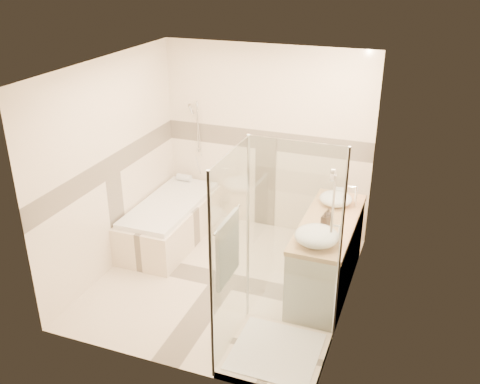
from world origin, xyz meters
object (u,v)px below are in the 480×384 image
(vanity, at_px, (327,254))
(vessel_sink_near, at_px, (336,199))
(bathtub, at_px, (171,219))
(amenity_bottle_a, at_px, (325,219))
(shower_enclosure, at_px, (268,307))
(amenity_bottle_b, at_px, (328,214))
(vessel_sink_far, at_px, (317,236))

(vanity, bearing_deg, vessel_sink_near, 92.70)
(bathtub, bearing_deg, amenity_bottle_a, -12.86)
(bathtub, distance_m, shower_enclosure, 2.47)
(amenity_bottle_a, bearing_deg, vanity, 81.66)
(shower_enclosure, relative_size, amenity_bottle_b, 14.64)
(shower_enclosure, relative_size, vessel_sink_far, 4.56)
(amenity_bottle_b, bearing_deg, vessel_sink_far, -90.00)
(shower_enclosure, distance_m, amenity_bottle_b, 1.37)
(bathtub, xyz_separation_m, vessel_sink_near, (2.13, 0.07, 0.62))
(vessel_sink_far, distance_m, amenity_bottle_a, 0.41)
(vessel_sink_far, relative_size, amenity_bottle_b, 3.21)
(bathtub, relative_size, vessel_sink_near, 4.52)
(bathtub, distance_m, vanity, 2.18)
(vanity, xyz_separation_m, vessel_sink_far, (-0.02, -0.55, 0.51))
(vanity, distance_m, vessel_sink_near, 0.65)
(vessel_sink_far, height_order, amenity_bottle_b, vessel_sink_far)
(vessel_sink_near, relative_size, vessel_sink_far, 0.84)
(bathtub, distance_m, amenity_bottle_a, 2.27)
(amenity_bottle_a, height_order, amenity_bottle_b, amenity_bottle_a)
(bathtub, height_order, amenity_bottle_b, amenity_bottle_b)
(amenity_bottle_a, bearing_deg, vessel_sink_far, -90.00)
(amenity_bottle_a, distance_m, amenity_bottle_b, 0.14)
(amenity_bottle_b, bearing_deg, amenity_bottle_a, -90.00)
(vanity, distance_m, shower_enclosure, 1.31)
(vessel_sink_far, distance_m, amenity_bottle_b, 0.55)
(bathtub, height_order, vessel_sink_near, vessel_sink_near)
(vanity, xyz_separation_m, amenity_bottle_b, (-0.02, 0.00, 0.49))
(shower_enclosure, distance_m, vessel_sink_far, 0.89)
(vessel_sink_far, bearing_deg, vanity, 87.91)
(vanity, relative_size, amenity_bottle_a, 9.64)
(vessel_sink_near, distance_m, vessel_sink_far, 0.97)
(amenity_bottle_a, bearing_deg, shower_enclosure, -103.52)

